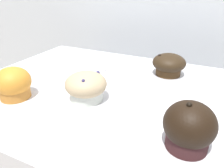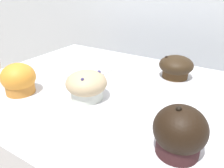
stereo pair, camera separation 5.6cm
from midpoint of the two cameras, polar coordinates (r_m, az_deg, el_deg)
wall_back at (r=1.15m, az=21.46°, el=9.78°), size 3.20×0.10×1.80m
muffin_front_center at (r=0.57m, az=-3.91°, el=-0.37°), size 0.11×0.11×0.08m
muffin_back_left at (r=0.64m, az=-20.93°, el=1.06°), size 0.09×0.09×0.09m
muffin_back_right at (r=0.73m, az=18.47°, el=4.25°), size 0.11×0.11×0.07m
muffin_front_left at (r=0.42m, az=21.04°, el=-11.84°), size 0.09×0.09×0.10m
serving_plate at (r=0.80m, az=-5.32°, el=4.72°), size 0.22×0.22×0.01m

